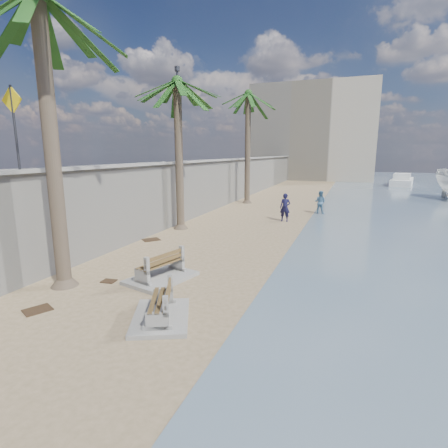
# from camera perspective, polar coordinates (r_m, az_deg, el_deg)

# --- Properties ---
(ground_plane) EXTENTS (140.00, 140.00, 0.00)m
(ground_plane) POSITION_cam_1_polar(r_m,az_deg,el_deg) (8.72, -13.62, -16.88)
(ground_plane) COLOR #957C5B
(seawall) EXTENTS (0.45, 70.00, 3.50)m
(seawall) POSITION_cam_1_polar(r_m,az_deg,el_deg) (28.10, 0.24, 6.79)
(seawall) COLOR gray
(seawall) RESTS_ON ground_plane
(wall_cap) EXTENTS (0.80, 70.00, 0.12)m
(wall_cap) POSITION_cam_1_polar(r_m,az_deg,el_deg) (28.00, 0.24, 10.47)
(wall_cap) COLOR gray
(wall_cap) RESTS_ON seawall
(end_building) EXTENTS (18.00, 12.00, 14.00)m
(end_building) POSITION_cam_1_polar(r_m,az_deg,el_deg) (58.71, 14.48, 14.08)
(end_building) COLOR #B7AA93
(end_building) RESTS_ON ground_plane
(bench_near) EXTENTS (2.07, 2.38, 0.83)m
(bench_near) POSITION_cam_1_polar(r_m,az_deg,el_deg) (9.09, -10.33, -12.96)
(bench_near) COLOR gray
(bench_near) RESTS_ON ground_plane
(bench_far) EXTENTS (1.99, 2.49, 0.91)m
(bench_far) POSITION_cam_1_polar(r_m,az_deg,el_deg) (11.70, -10.30, -7.09)
(bench_far) COLOR gray
(bench_far) RESTS_ON ground_plane
(palm_mid) EXTENTS (5.00, 5.00, 8.54)m
(palm_mid) POSITION_cam_1_polar(r_m,az_deg,el_deg) (19.22, -7.66, 21.75)
(palm_mid) COLOR brown
(palm_mid) RESTS_ON ground_plane
(palm_back) EXTENTS (5.00, 5.00, 9.51)m
(palm_back) POSITION_cam_1_polar(r_m,az_deg,el_deg) (29.05, 4.00, 20.19)
(palm_back) COLOR brown
(palm_back) RESTS_ON ground_plane
(pedestrian_sign) EXTENTS (0.78, 0.07, 2.40)m
(pedestrian_sign) POSITION_cam_1_polar(r_m,az_deg,el_deg) (12.27, -31.13, 14.87)
(pedestrian_sign) COLOR #2D2D33
(pedestrian_sign) RESTS_ON wall_cap
(streetlight) EXTENTS (0.28, 0.28, 5.12)m
(streetlight) POSITION_cam_1_polar(r_m,az_deg,el_deg) (20.78, -7.51, 18.52)
(streetlight) COLOR #2D2D33
(streetlight) RESTS_ON wall_cap
(person_a) EXTENTS (0.71, 0.48, 1.96)m
(person_a) POSITION_cam_1_polar(r_m,az_deg,el_deg) (21.37, 9.95, 3.01)
(person_a) COLOR black
(person_a) RESTS_ON ground_plane
(person_b) EXTENTS (0.96, 0.82, 1.73)m
(person_b) POSITION_cam_1_polar(r_m,az_deg,el_deg) (24.76, 15.41, 3.66)
(person_b) COLOR #456D90
(person_b) RESTS_ON ground_plane
(yacht_far) EXTENTS (3.69, 8.73, 1.50)m
(yacht_far) POSITION_cam_1_polar(r_m,az_deg,el_deg) (50.92, 27.05, 6.12)
(yacht_far) COLOR silver
(yacht_far) RESTS_ON bay_water
(debris_b) EXTENTS (0.77, 0.83, 0.03)m
(debris_b) POSITION_cam_1_polar(r_m,az_deg,el_deg) (10.75, -28.16, -12.26)
(debris_b) COLOR #382616
(debris_b) RESTS_ON ground_plane
(debris_c) EXTENTS (0.97, 0.99, 0.03)m
(debris_c) POSITION_cam_1_polar(r_m,az_deg,el_deg) (17.09, -11.81, -2.51)
(debris_c) COLOR #382616
(debris_c) RESTS_ON ground_plane
(debris_d) EXTENTS (0.49, 0.41, 0.03)m
(debris_d) POSITION_cam_1_polar(r_m,az_deg,el_deg) (12.07, -18.29, -8.84)
(debris_d) COLOR #382616
(debris_d) RESTS_ON ground_plane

